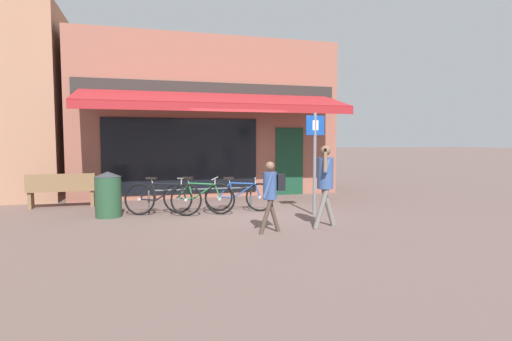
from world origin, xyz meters
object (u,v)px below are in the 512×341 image
Objects in this scene: pedestrian_adult at (325,177)px; pedestrian_child at (272,188)px; bicycle_green at (198,197)px; bicycle_black at (163,198)px; park_bench at (62,189)px; bicycle_blue at (239,196)px; parking_sign at (315,153)px; litter_bin at (108,194)px.

pedestrian_child is at bearing 10.82° from pedestrian_adult.
bicycle_green is 2.53m from pedestrian_child.
park_bench is (-2.42, 1.76, 0.07)m from bicycle_black.
park_bench reaches higher than bicycle_blue.
bicycle_black is at bearing -47.13° from pedestrian_child.
pedestrian_child is 0.57× the size of parking_sign.
bicycle_green is at bearing -61.10° from pedestrian_child.
park_bench reaches higher than bicycle_green.
bicycle_black is 1.07× the size of bicycle_blue.
bicycle_blue is 1.01× the size of pedestrian_adult.
bicycle_black is at bearing -6.30° from litter_bin.
parking_sign is at bearing -132.08° from pedestrian_child.
pedestrian_adult reaches higher than park_bench.
bicycle_green is 1.00× the size of park_bench.
pedestrian_child is at bearing -45.00° from park_bench.
pedestrian_adult is 0.70× the size of parking_sign.
bicycle_green is 2.87m from parking_sign.
pedestrian_adult reaches higher than litter_bin.
bicycle_green is 3.70m from park_bench.
litter_bin is (-1.17, 0.13, 0.12)m from bicycle_black.
bicycle_black is 0.81m from bicycle_green.
parking_sign is (2.55, -0.81, 1.04)m from bicycle_green.
pedestrian_adult is at bearing -19.16° from bicycle_green.
parking_sign is (0.34, 1.29, 0.43)m from pedestrian_adult.
parking_sign reaches higher than bicycle_blue.
bicycle_blue is 1.01× the size of park_bench.
park_bench is (-4.29, 4.06, -0.37)m from pedestrian_child.
pedestrian_adult is 1.17m from pedestrian_child.
bicycle_black is 1.19m from litter_bin.
bicycle_green is 0.69× the size of parking_sign.
pedestrian_adult is 1.22× the size of pedestrian_child.
pedestrian_child is (-1.15, -0.16, -0.17)m from pedestrian_adult.
bicycle_black is 1.08× the size of park_bench.
parking_sign reaches higher than bicycle_black.
park_bench is (-5.78, 2.61, -0.96)m from parking_sign.
bicycle_blue is at bearing -58.48° from pedestrian_adult.
pedestrian_adult reaches higher than pedestrian_child.
bicycle_blue is 1.23× the size of pedestrian_child.
pedestrian_child reaches higher than bicycle_green.
litter_bin reaches higher than park_bench.
parking_sign is at bearing 6.72° from bicycle_green.
bicycle_black is at bearing -158.64° from bicycle_green.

